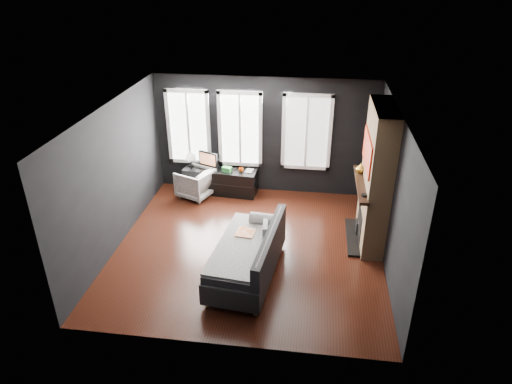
# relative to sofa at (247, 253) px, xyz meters

# --- Properties ---
(floor) EXTENTS (5.00, 5.00, 0.00)m
(floor) POSITION_rel_sofa_xyz_m (-0.09, 0.83, -0.46)
(floor) COLOR black
(floor) RESTS_ON ground
(ceiling) EXTENTS (5.00, 5.00, 0.00)m
(ceiling) POSITION_rel_sofa_xyz_m (-0.09, 0.83, 2.24)
(ceiling) COLOR white
(ceiling) RESTS_ON ground
(wall_back) EXTENTS (5.00, 0.02, 2.70)m
(wall_back) POSITION_rel_sofa_xyz_m (-0.09, 3.33, 0.89)
(wall_back) COLOR black
(wall_back) RESTS_ON ground
(wall_left) EXTENTS (0.02, 5.00, 2.70)m
(wall_left) POSITION_rel_sofa_xyz_m (-2.59, 0.83, 0.89)
(wall_left) COLOR black
(wall_left) RESTS_ON ground
(wall_right) EXTENTS (0.02, 5.00, 2.70)m
(wall_right) POSITION_rel_sofa_xyz_m (2.41, 0.83, 0.89)
(wall_right) COLOR black
(wall_right) RESTS_ON ground
(windows) EXTENTS (4.00, 0.16, 1.76)m
(windows) POSITION_rel_sofa_xyz_m (-0.54, 3.29, 1.92)
(windows) COLOR white
(windows) RESTS_ON wall_back
(fireplace) EXTENTS (0.70, 1.62, 2.70)m
(fireplace) POSITION_rel_sofa_xyz_m (2.21, 1.43, 0.89)
(fireplace) COLOR #93724C
(fireplace) RESTS_ON floor
(sofa) EXTENTS (1.30, 2.24, 0.92)m
(sofa) POSITION_rel_sofa_xyz_m (0.00, 0.00, 0.00)
(sofa) COLOR #252527
(sofa) RESTS_ON floor
(stripe_pillow) EXTENTS (0.10, 0.36, 0.35)m
(stripe_pillow) POSITION_rel_sofa_xyz_m (0.28, 0.36, 0.20)
(stripe_pillow) COLOR gray
(stripe_pillow) RESTS_ON sofa
(armchair) EXTENTS (0.89, 0.91, 0.73)m
(armchair) POSITION_rel_sofa_xyz_m (-1.62, 2.78, -0.09)
(armchair) COLOR silver
(armchair) RESTS_ON floor
(media_console) EXTENTS (1.74, 0.68, 0.59)m
(media_console) POSITION_rel_sofa_xyz_m (-1.09, 3.07, -0.17)
(media_console) COLOR black
(media_console) RESTS_ON floor
(monitor) EXTENTS (0.50, 0.29, 0.44)m
(monitor) POSITION_rel_sofa_xyz_m (-1.37, 3.12, 0.35)
(monitor) COLOR black
(monitor) RESTS_ON media_console
(desk_fan) EXTENTS (0.30, 0.30, 0.35)m
(desk_fan) POSITION_rel_sofa_xyz_m (-1.80, 3.17, 0.30)
(desk_fan) COLOR #9B9B9B
(desk_fan) RESTS_ON media_console
(mug) EXTENTS (0.15, 0.13, 0.12)m
(mug) POSITION_rel_sofa_xyz_m (-0.58, 3.00, 0.19)
(mug) COLOR #C64D0D
(mug) RESTS_ON media_console
(book) EXTENTS (0.17, 0.04, 0.23)m
(book) POSITION_rel_sofa_xyz_m (-0.49, 3.07, 0.24)
(book) COLOR #C0B993
(book) RESTS_ON media_console
(storage_box) EXTENTS (0.24, 0.20, 0.11)m
(storage_box) POSITION_rel_sofa_xyz_m (-0.90, 2.96, 0.18)
(storage_box) COLOR #287430
(storage_box) RESTS_ON media_console
(mantel_vase) EXTENTS (0.20, 0.21, 0.18)m
(mantel_vase) POSITION_rel_sofa_xyz_m (1.96, 1.88, 0.86)
(mantel_vase) COLOR gold
(mantel_vase) RESTS_ON fireplace
(mantel_clock) EXTENTS (0.13, 0.13, 0.04)m
(mantel_clock) POSITION_rel_sofa_xyz_m (1.96, 0.88, 0.79)
(mantel_clock) COLOR black
(mantel_clock) RESTS_ON fireplace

